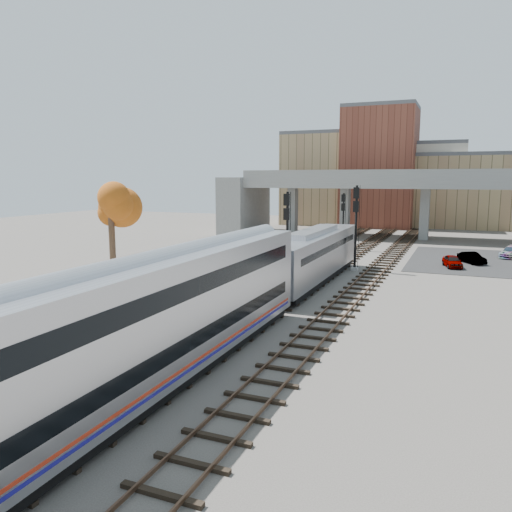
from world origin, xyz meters
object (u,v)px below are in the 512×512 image
Objects in this scene: car_b at (472,258)px; signal_mast_mid at (356,228)px; locomotive at (313,255)px; car_c at (511,252)px; tree at (111,207)px; signal_mast_far at (343,222)px; signal_mast_near at (287,237)px; coach at (150,323)px; car_a at (452,261)px.

signal_mast_mid is at bearing -174.56° from car_b.
locomotive is 25.78m from car_c.
car_b is at bearing 46.61° from tree.
tree is at bearing -138.69° from locomotive.
signal_mast_far is at bearing -160.35° from car_c.
signal_mast_near is at bearing -119.97° from signal_mast_mid.
locomotive is 16.00m from tree.
signal_mast_far reaches higher than coach.
signal_mast_far reaches higher than locomotive.
car_a is (12.32, 12.11, -3.05)m from signal_mast_near.
signal_mast_near is 27.57m from car_c.
tree is at bearing -114.21° from car_c.
tree reaches higher than signal_mast_near.
signal_mast_near is at bearing 45.74° from tree.
car_a reaches higher than car_b.
car_c is (17.93, 0.58, -2.59)m from signal_mast_far.
signal_mast_mid is 2.30× the size of car_a.
locomotive reaches higher than car_c.
coach is at bearing -141.26° from car_b.
locomotive is 15.60m from car_a.
signal_mast_mid is 0.90× the size of tree.
signal_mast_far reaches higher than car_b.
signal_mast_mid is 10.19m from car_a.
car_c is at bearing 69.74° from coach.
tree is at bearing -166.91° from car_b.
car_c is (5.61, 8.62, 0.03)m from car_a.
signal_mast_mid is (2.00, 6.67, 1.67)m from locomotive.
locomotive is 4.63× the size of car_c.
locomotive is at bearing -110.19° from car_c.
car_c is at bearing 49.13° from signal_mast_near.
locomotive is at bearing 90.00° from coach.
signal_mast_mid is at bearing 73.30° from locomotive.
signal_mast_mid reaches higher than car_b.
car_c is at bearing 44.55° from signal_mast_mid.
tree is 2.57× the size of car_a.
tree is 41.42m from car_c.
car_a is at bearing -105.26° from car_c.
signal_mast_far is at bearing 92.84° from coach.
signal_mast_far is at bearing 131.84° from car_a.
signal_mast_near is 1.77× the size of car_c.
car_b is at bearing 47.18° from signal_mast_near.
locomotive is 7.16m from signal_mast_mid.
signal_mast_near is (-2.10, 22.16, 0.86)m from coach.
coach is 3.76× the size of signal_mast_far.
signal_mast_near is 0.94× the size of signal_mast_mid.
signal_mast_mid is (2.00, 29.27, 1.15)m from coach.
signal_mast_far is 15.13m from car_b.
signal_mast_far is 1.99× the size of car_a.
coach is (-0.00, -22.61, 0.52)m from locomotive.
locomotive reaches higher than car_b.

